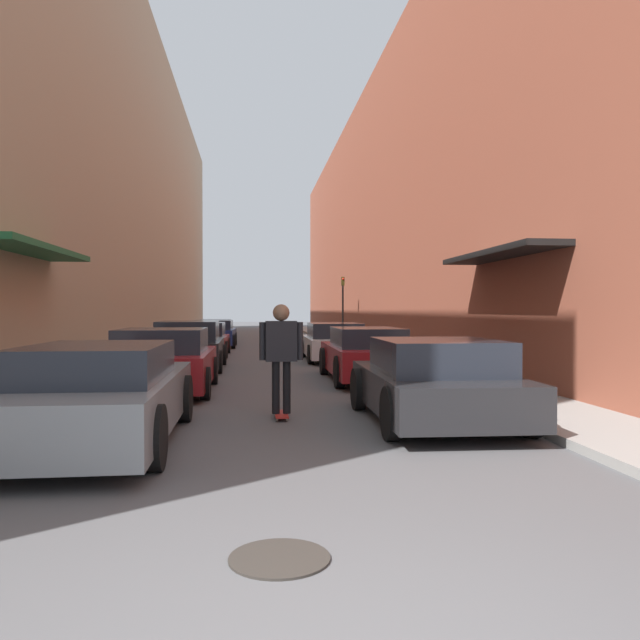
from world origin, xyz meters
name	(u,v)px	position (x,y,z in m)	size (l,w,h in m)	color
ground	(264,351)	(0.00, 23.13, 0.00)	(127.23, 127.23, 0.00)	#515154
curb_strip_left	(176,343)	(-4.27, 28.92, 0.06)	(1.80, 57.83, 0.12)	gray
curb_strip_right	(345,342)	(4.27, 28.92, 0.06)	(1.80, 57.83, 0.12)	gray
building_row_left	(115,184)	(-7.17, 28.91, 7.92)	(4.90, 57.83, 15.84)	tan
building_row_right	(401,218)	(7.17, 28.91, 6.45)	(4.90, 57.83, 12.91)	brown
parked_car_left_0	(101,395)	(-2.39, 5.46, 0.63)	(1.96, 4.76, 1.28)	gray
parked_car_left_1	(164,362)	(-2.30, 10.47, 0.64)	(2.06, 4.02, 1.32)	maroon
parked_car_left_2	(189,346)	(-2.28, 15.45, 0.66)	(2.00, 4.33, 1.39)	#232326
parked_car_left_3	(202,340)	(-2.33, 20.71, 0.60)	(1.97, 4.26, 1.25)	maroon
parked_car_left_4	(214,334)	(-2.24, 26.22, 0.61)	(2.05, 4.12, 1.24)	navy
parked_car_left_5	(217,331)	(-2.38, 31.19, 0.59)	(1.87, 4.56, 1.21)	#515459
parked_car_right_0	(435,382)	(2.27, 6.48, 0.62)	(2.07, 4.14, 1.27)	#232326
parked_car_right_1	(366,354)	(2.24, 12.12, 0.63)	(1.86, 4.68, 1.28)	maroon
parked_car_right_2	(334,342)	(2.27, 18.23, 0.61)	(2.02, 4.76, 1.27)	silver
skateboarder	(281,348)	(-0.03, 7.13, 1.11)	(0.69, 0.78, 1.80)	#B2231E
manhole_cover	(279,558)	(-0.30, 1.56, 0.01)	(0.70, 0.70, 0.02)	#332D28
traffic_light	(343,301)	(4.22, 29.46, 2.18)	(0.16, 0.22, 3.31)	#2D2D2D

